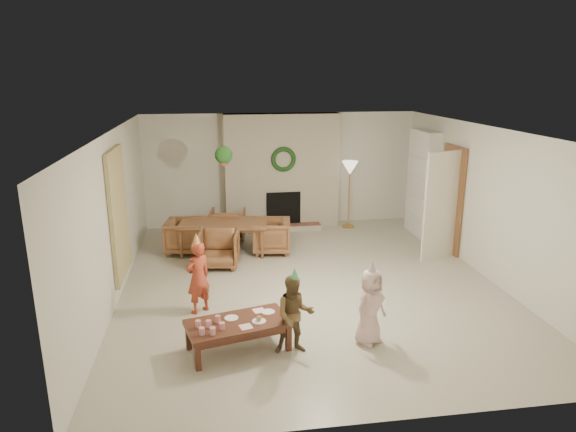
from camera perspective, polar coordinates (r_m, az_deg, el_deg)
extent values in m
plane|color=#B7B29E|center=(8.45, 2.43, -7.52)|extent=(7.00, 7.00, 0.00)
plane|color=white|center=(7.80, 2.65, 9.59)|extent=(7.00, 7.00, 0.00)
plane|color=silver|center=(11.41, -0.81, 5.22)|extent=(7.00, 0.00, 7.00)
plane|color=silver|center=(4.85, 10.52, -10.02)|extent=(7.00, 0.00, 7.00)
plane|color=silver|center=(8.04, -18.96, -0.17)|extent=(0.00, 7.00, 7.00)
plane|color=silver|center=(9.08, 21.46, 1.37)|extent=(0.00, 7.00, 7.00)
cube|color=#5C3018|center=(11.21, -0.67, 5.04)|extent=(2.50, 0.40, 2.50)
cube|color=maroon|center=(11.16, -0.41, -1.31)|extent=(1.60, 0.30, 0.12)
cube|color=black|center=(11.21, -0.53, 0.85)|extent=(0.75, 0.12, 0.75)
torus|color=#173D18|center=(10.93, -0.51, 6.36)|extent=(0.54, 0.10, 0.54)
cylinder|color=gold|center=(11.50, 6.74, -1.13)|extent=(0.28, 0.28, 0.03)
cylinder|color=gold|center=(11.33, 6.85, 2.15)|extent=(0.03, 0.03, 1.34)
cone|color=beige|center=(11.19, 6.96, 5.35)|extent=(0.36, 0.36, 0.30)
cube|color=white|center=(11.05, 14.85, 3.55)|extent=(0.30, 1.00, 2.20)
cube|color=white|center=(11.19, 14.52, 0.30)|extent=(0.30, 0.92, 0.03)
cube|color=white|center=(11.09, 14.66, 2.29)|extent=(0.30, 0.92, 0.03)
cube|color=white|center=(11.01, 14.81, 4.31)|extent=(0.30, 0.92, 0.03)
cube|color=white|center=(10.94, 14.95, 6.37)|extent=(0.30, 0.92, 0.03)
cube|color=#B73221|center=(11.01, 14.77, 0.79)|extent=(0.20, 0.40, 0.24)
cube|color=navy|center=(11.10, 14.52, 3.05)|extent=(0.20, 0.44, 0.24)
cube|color=gold|center=(10.89, 14.96, 4.88)|extent=(0.20, 0.36, 0.22)
cube|color=brown|center=(10.14, 17.84, 1.79)|extent=(0.05, 0.86, 2.04)
cube|color=beige|center=(9.65, 16.78, 1.07)|extent=(0.77, 0.32, 2.00)
cube|color=#C5BF8B|center=(8.22, -18.45, 0.22)|extent=(0.06, 1.20, 2.00)
imported|color=brown|center=(9.82, -7.23, -2.42)|extent=(1.78, 1.15, 0.59)
imported|color=brown|center=(9.12, -7.75, -3.67)|extent=(0.78, 0.80, 0.65)
imported|color=brown|center=(10.51, -6.78, -1.01)|extent=(0.78, 0.80, 0.65)
imported|color=brown|center=(9.93, -11.45, -2.23)|extent=(0.80, 0.78, 0.65)
imported|color=brown|center=(9.75, -1.87, -2.25)|extent=(0.80, 0.78, 0.65)
cylinder|color=tan|center=(9.19, -7.27, 8.22)|extent=(0.01, 0.01, 0.70)
cylinder|color=#A24234|center=(9.24, -7.20, 6.07)|extent=(0.16, 0.16, 0.12)
sphere|color=#1A4918|center=(9.22, -7.22, 6.80)|extent=(0.32, 0.32, 0.32)
cube|color=#4F281A|center=(6.44, -5.63, -11.91)|extent=(1.37, 0.92, 0.06)
cube|color=#4F281A|center=(6.47, -5.62, -12.43)|extent=(1.25, 0.80, 0.08)
cube|color=#4F281A|center=(6.19, -10.07, -15.33)|extent=(0.08, 0.08, 0.33)
cube|color=#4F281A|center=(6.48, 0.05, -13.53)|extent=(0.08, 0.08, 0.33)
cube|color=#4F281A|center=(6.63, -11.09, -13.16)|extent=(0.08, 0.08, 0.33)
cube|color=#4F281A|center=(6.90, -1.63, -11.61)|extent=(0.08, 0.08, 0.33)
cylinder|color=white|center=(6.17, -9.62, -12.58)|extent=(0.08, 0.08, 0.09)
cylinder|color=white|center=(6.34, -10.03, -11.80)|extent=(0.08, 0.08, 0.09)
cylinder|color=white|center=(6.15, -8.44, -12.62)|extent=(0.08, 0.08, 0.09)
cylinder|color=white|center=(6.32, -8.89, -11.84)|extent=(0.08, 0.08, 0.09)
cylinder|color=white|center=(6.25, -7.40, -12.11)|extent=(0.08, 0.08, 0.09)
cylinder|color=white|center=(6.41, -7.87, -11.36)|extent=(0.08, 0.08, 0.09)
cylinder|color=white|center=(6.51, -6.36, -11.27)|extent=(0.21, 0.21, 0.01)
cylinder|color=white|center=(6.40, -3.28, -11.66)|extent=(0.21, 0.21, 0.01)
cylinder|color=white|center=(6.62, -2.25, -10.67)|extent=(0.21, 0.21, 0.01)
sphere|color=tan|center=(6.39, -3.28, -11.37)|extent=(0.08, 0.08, 0.07)
cube|color=#FFBCBB|center=(6.29, -4.73, -12.26)|extent=(0.18, 0.18, 0.01)
cube|color=#FFBCBB|center=(6.66, -3.27, -10.54)|extent=(0.18, 0.18, 0.01)
imported|color=#B03B25|center=(7.39, -10.04, -6.82)|extent=(0.46, 0.43, 1.06)
cone|color=gold|center=(7.19, -10.26, -2.59)|extent=(0.18, 0.18, 0.20)
imported|color=brown|center=(6.30, 0.74, -11.01)|extent=(0.50, 0.39, 1.00)
cone|color=#48A96A|center=(6.08, 0.76, -6.50)|extent=(0.15, 0.15, 0.16)
imported|color=beige|center=(6.59, 9.20, -10.01)|extent=(0.58, 0.53, 0.99)
cone|color=#B5B4BB|center=(6.37, 9.41, -5.66)|extent=(0.17, 0.17, 0.18)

